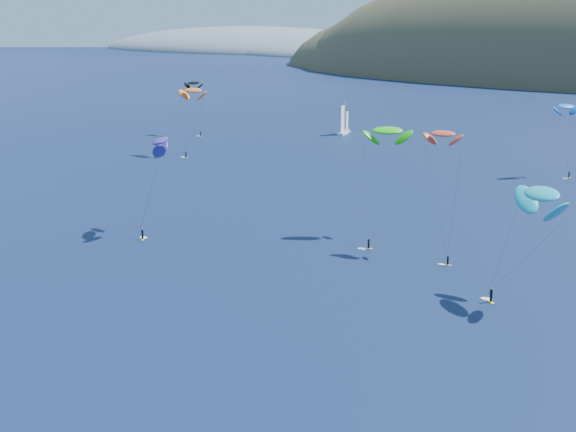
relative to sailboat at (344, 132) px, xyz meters
The scene contains 9 objects.
headland 650.12m from the sailboat, 125.34° to the left, with size 460.00×250.00×60.00m.
sailboat is the anchor object (origin of this frame).
kitesurfer_1 65.83m from the sailboat, 107.15° to the right, with size 9.43×8.62×21.75m.
kitesurfer_3 131.15m from the sailboat, 58.45° to the right, with size 9.68×16.82×22.38m.
kitesurfer_4 91.58m from the sailboat, 22.81° to the right, with size 7.71×8.15×20.26m.
kitesurfer_5 168.93m from the sailboat, 52.31° to the right, with size 12.04×11.89×19.35m.
kitesurfer_9 143.20m from the sailboat, 55.12° to the right, with size 9.09×10.17×22.90m.
kitesurfer_10 136.44m from the sailboat, 77.10° to the right, with size 9.35×13.41×20.34m.
kitesurfer_12 54.99m from the sailboat, 148.30° to the right, with size 9.22×5.17×19.91m.
Camera 1 is at (62.10, -28.29, 41.40)m, focal length 50.00 mm.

